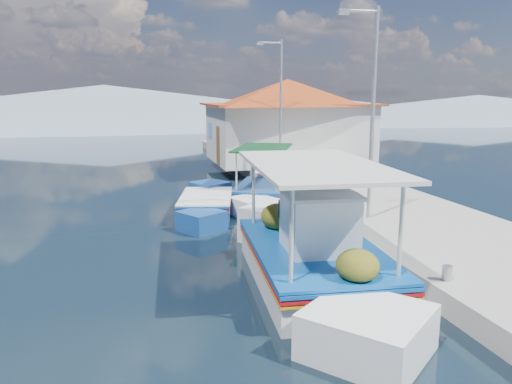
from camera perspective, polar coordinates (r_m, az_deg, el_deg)
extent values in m
plane|color=black|center=(12.14, -3.02, -8.81)|extent=(160.00, 160.00, 0.00)
cube|color=#9F9C94|center=(19.39, 10.75, -0.61)|extent=(5.00, 44.00, 0.50)
cylinder|color=#A5A8AD|center=(10.73, 20.92, -8.59)|extent=(0.20, 0.20, 0.30)
cylinder|color=#A5A8AD|center=(14.90, 9.91, -2.55)|extent=(0.20, 0.20, 0.30)
cylinder|color=#A5A8AD|center=(20.41, 3.06, 1.30)|extent=(0.20, 0.20, 0.30)
cylinder|color=#A5A8AD|center=(26.13, -0.84, 3.49)|extent=(0.20, 0.20, 0.30)
cube|color=white|center=(11.35, 6.51, -8.94)|extent=(2.94, 5.17, 1.09)
cube|color=white|center=(14.21, 0.78, -4.14)|extent=(2.56, 2.56, 1.20)
cube|color=white|center=(8.82, 15.81, -15.44)|extent=(2.49, 2.49, 1.03)
cube|color=#0B4D9A|center=(11.19, 6.57, -6.51)|extent=(3.03, 5.33, 0.07)
cube|color=#A30E13|center=(11.22, 6.56, -6.96)|extent=(3.03, 5.33, 0.06)
cube|color=#C38B15|center=(11.25, 6.55, -7.35)|extent=(3.03, 5.33, 0.05)
cube|color=#0B4D9A|center=(11.17, 6.58, -6.12)|extent=(3.05, 5.28, 0.06)
cube|color=brown|center=(11.18, 6.58, -6.29)|extent=(2.73, 5.06, 0.06)
cube|color=white|center=(10.71, 7.45, -3.58)|extent=(1.51, 1.60, 1.26)
cube|color=silver|center=(10.56, 7.53, -0.15)|extent=(1.65, 1.73, 0.07)
cylinder|color=beige|center=(12.48, -1.68, -0.03)|extent=(0.08, 0.08, 1.84)
cylinder|color=beige|center=(13.21, 6.70, 0.53)|extent=(0.08, 0.08, 1.84)
cylinder|color=beige|center=(8.69, 6.65, -5.09)|extent=(0.08, 0.08, 1.84)
cylinder|color=beige|center=(9.71, 17.47, -3.80)|extent=(0.08, 0.08, 1.84)
cube|color=silver|center=(10.77, 6.79, 3.06)|extent=(3.06, 5.19, 0.08)
ellipsoid|color=#444612|center=(12.34, 1.46, -2.97)|extent=(0.87, 0.96, 0.65)
ellipsoid|color=#444612|center=(13.16, 3.86, -2.33)|extent=(0.73, 0.81, 0.55)
ellipsoid|color=#444612|center=(9.48, 13.32, -7.88)|extent=(0.78, 0.86, 0.58)
sphere|color=#D76306|center=(12.07, 10.17, -0.86)|extent=(0.46, 0.46, 0.46)
cube|color=white|center=(19.46, 0.79, -0.52)|extent=(3.06, 3.84, 0.87)
cube|color=white|center=(21.22, -3.12, 0.75)|extent=(1.69, 1.69, 0.96)
cube|color=white|center=(17.85, 5.29, -1.64)|extent=(1.64, 1.64, 0.82)
cube|color=#0B4D9A|center=(19.39, 0.79, 0.64)|extent=(3.15, 3.96, 0.05)
cube|color=#A30E13|center=(19.40, 0.79, 0.43)|extent=(3.15, 3.96, 0.05)
cube|color=#C38B15|center=(19.41, 0.79, 0.25)|extent=(3.15, 3.96, 0.04)
cube|color=#17458E|center=(19.37, 0.79, 0.83)|extent=(3.16, 3.93, 0.05)
cube|color=brown|center=(19.38, 0.79, 0.75)|extent=(2.90, 3.72, 0.05)
cylinder|color=beige|center=(19.95, -3.43, 3.15)|extent=(0.06, 0.06, 1.46)
cylinder|color=beige|center=(20.81, -0.14, 3.51)|extent=(0.06, 0.06, 1.46)
cylinder|color=beige|center=(17.72, 1.90, 2.15)|extent=(0.06, 0.06, 1.46)
cylinder|color=beige|center=(18.69, 5.30, 2.58)|extent=(0.06, 0.06, 1.46)
cube|color=#0C3D1E|center=(19.17, 0.80, 5.04)|extent=(3.15, 3.88, 0.06)
cube|color=#17458E|center=(17.41, -5.68, -1.97)|extent=(2.30, 3.41, 0.87)
cube|color=#17458E|center=(19.31, -7.95, -0.38)|extent=(1.64, 1.64, 0.96)
cube|color=#17458E|center=(15.60, -2.96, -3.48)|extent=(1.59, 1.59, 0.82)
cube|color=#0B4D9A|center=(17.32, -5.70, -0.67)|extent=(2.37, 3.51, 0.05)
cube|color=#A30E13|center=(17.34, -5.70, -0.91)|extent=(2.37, 3.51, 0.05)
cube|color=#C38B15|center=(17.35, -5.70, -1.11)|extent=(2.37, 3.51, 0.04)
cube|color=white|center=(17.31, -5.71, -0.46)|extent=(2.38, 3.49, 0.05)
cube|color=brown|center=(17.32, -5.71, -0.55)|extent=(2.16, 3.32, 0.05)
cube|color=silver|center=(27.59, 3.55, 6.69)|extent=(8.00, 6.00, 3.00)
cube|color=#A14816|center=(27.51, 3.59, 9.91)|extent=(8.64, 6.48, 0.10)
pyramid|color=#A14816|center=(27.50, 3.61, 11.27)|extent=(10.49, 10.49, 1.40)
cube|color=brown|center=(25.71, -4.29, 5.24)|extent=(0.06, 1.00, 2.00)
cube|color=#0B4D9A|center=(28.12, -5.20, 6.96)|extent=(0.06, 1.20, 0.90)
cylinder|color=#A5A8AD|center=(14.85, 13.13, 8.40)|extent=(0.12, 0.12, 6.00)
cylinder|color=#A5A8AD|center=(14.78, 11.82, 19.53)|extent=(1.00, 0.08, 0.08)
cube|color=#A5A8AD|center=(14.57, 9.93, 19.53)|extent=(0.30, 0.14, 0.14)
cylinder|color=#A5A8AD|center=(23.22, 2.83, 9.57)|extent=(0.12, 0.12, 6.00)
cylinder|color=#A5A8AD|center=(23.17, 1.66, 16.63)|extent=(1.00, 0.08, 0.08)
cube|color=#A5A8AD|center=(23.04, 0.41, 16.54)|extent=(0.30, 0.14, 0.14)
cone|color=gray|center=(67.28, -16.82, 9.26)|extent=(96.00, 96.00, 5.50)
cone|color=gray|center=(72.53, 7.92, 9.05)|extent=(76.80, 76.80, 3.80)
cone|color=gray|center=(85.11, 23.91, 8.65)|extent=(89.60, 89.60, 4.20)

